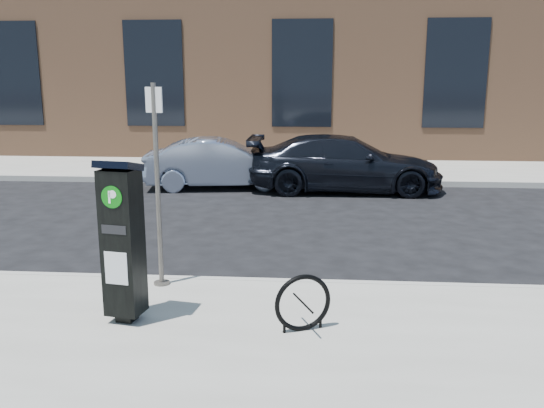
# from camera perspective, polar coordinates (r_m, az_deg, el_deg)

# --- Properties ---
(ground) EXTENTS (120.00, 120.00, 0.00)m
(ground) POSITION_cam_1_polar(r_m,az_deg,el_deg) (8.13, 0.60, -8.47)
(ground) COLOR black
(ground) RESTS_ON ground
(sidewalk_far) EXTENTS (60.00, 12.00, 0.15)m
(sidewalk_far) POSITION_cam_1_polar(r_m,az_deg,el_deg) (21.77, 3.03, 5.02)
(sidewalk_far) COLOR gray
(sidewalk_far) RESTS_ON ground
(curb_near) EXTENTS (60.00, 0.12, 0.16)m
(curb_near) POSITION_cam_1_polar(r_m,az_deg,el_deg) (8.09, 0.59, -8.03)
(curb_near) COLOR #9E9B93
(curb_near) RESTS_ON ground
(curb_far) EXTENTS (60.00, 0.12, 0.16)m
(curb_far) POSITION_cam_1_polar(r_m,az_deg,el_deg) (15.86, 2.51, 2.20)
(curb_far) COLOR #9E9B93
(curb_far) RESTS_ON ground
(building) EXTENTS (28.00, 10.05, 8.25)m
(building) POSITION_cam_1_polar(r_m,az_deg,el_deg) (24.61, 3.32, 15.38)
(building) COLOR #916142
(building) RESTS_ON ground
(parking_kiosk) EXTENTS (0.50, 0.45, 1.89)m
(parking_kiosk) POSITION_cam_1_polar(r_m,az_deg,el_deg) (6.69, -14.59, -3.46)
(parking_kiosk) COLOR black
(parking_kiosk) RESTS_ON sidewalk_near
(sign_pole) EXTENTS (0.23, 0.22, 2.69)m
(sign_pole) POSITION_cam_1_polar(r_m,az_deg,el_deg) (7.70, -11.26, 1.58)
(sign_pole) COLOR #59554E
(sign_pole) RESTS_ON sidewalk_near
(bike_rack) EXTENTS (0.63, 0.30, 0.66)m
(bike_rack) POSITION_cam_1_polar(r_m,az_deg,el_deg) (6.44, 3.08, -9.78)
(bike_rack) COLOR black
(bike_rack) RESTS_ON sidewalk_near
(car_silver) EXTENTS (4.14, 1.93, 1.31)m
(car_silver) POSITION_cam_1_polar(r_m,az_deg,el_deg) (15.35, -5.09, 4.02)
(car_silver) COLOR #838FA7
(car_silver) RESTS_ON ground
(car_dark) EXTENTS (4.98, 2.06, 1.44)m
(car_dark) POSITION_cam_1_polar(r_m,az_deg,el_deg) (15.00, 7.20, 4.02)
(car_dark) COLOR black
(car_dark) RESTS_ON ground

